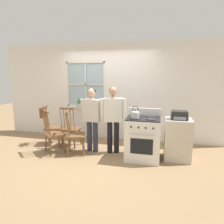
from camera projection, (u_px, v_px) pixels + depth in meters
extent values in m
plane|color=#937551|center=(93.00, 156.00, 4.54)|extent=(16.00, 16.00, 0.00)
cube|color=white|center=(39.00, 90.00, 6.15)|extent=(1.95, 0.06, 2.70)
cube|color=white|center=(165.00, 93.00, 5.27)|extent=(3.30, 0.06, 2.70)
cube|color=white|center=(87.00, 121.00, 5.95)|extent=(1.16, 0.06, 0.91)
cube|color=white|center=(85.00, 52.00, 5.58)|extent=(1.16, 0.06, 0.51)
cube|color=silver|center=(86.00, 107.00, 5.80)|extent=(1.22, 0.10, 0.03)
cube|color=#9EB7C6|center=(86.00, 84.00, 5.76)|extent=(1.10, 0.01, 1.22)
cube|color=silver|center=(86.00, 84.00, 5.73)|extent=(0.04, 0.02, 1.28)
cube|color=silver|center=(86.00, 84.00, 5.73)|extent=(1.16, 0.02, 0.04)
cube|color=silver|center=(68.00, 84.00, 5.86)|extent=(0.04, 0.03, 1.28)
cube|color=silver|center=(104.00, 85.00, 5.60)|extent=(0.04, 0.03, 1.28)
cube|color=silver|center=(85.00, 62.00, 5.62)|extent=(1.16, 0.03, 0.04)
cube|color=silver|center=(86.00, 106.00, 5.85)|extent=(1.16, 0.03, 0.04)
cube|color=brown|center=(53.00, 128.00, 5.27)|extent=(0.51, 0.52, 0.04)
cylinder|color=brown|center=(59.00, 138.00, 5.16)|extent=(0.08, 0.06, 0.43)
cylinder|color=brown|center=(61.00, 134.00, 5.49)|extent=(0.06, 0.08, 0.43)
cylinder|color=brown|center=(46.00, 138.00, 5.14)|extent=(0.06, 0.08, 0.43)
cylinder|color=brown|center=(49.00, 134.00, 5.47)|extent=(0.08, 0.06, 0.43)
cylinder|color=brown|center=(44.00, 119.00, 5.03)|extent=(0.08, 0.04, 0.55)
cylinder|color=brown|center=(45.00, 118.00, 5.12)|extent=(0.08, 0.04, 0.55)
cylinder|color=brown|center=(46.00, 118.00, 5.21)|extent=(0.08, 0.04, 0.55)
cylinder|color=brown|center=(47.00, 117.00, 5.29)|extent=(0.08, 0.04, 0.55)
cylinder|color=brown|center=(48.00, 116.00, 5.38)|extent=(0.08, 0.04, 0.55)
cube|color=brown|center=(45.00, 107.00, 5.15)|extent=(0.16, 0.37, 0.04)
cube|color=brown|center=(71.00, 129.00, 5.13)|extent=(0.45, 0.43, 0.04)
cylinder|color=brown|center=(80.00, 137.00, 5.27)|extent=(0.07, 0.07, 0.43)
cylinder|color=brown|center=(69.00, 135.00, 5.37)|extent=(0.07, 0.07, 0.43)
cylinder|color=brown|center=(74.00, 140.00, 4.97)|extent=(0.07, 0.07, 0.43)
cylinder|color=brown|center=(63.00, 139.00, 5.08)|extent=(0.07, 0.07, 0.43)
cylinder|color=brown|center=(74.00, 121.00, 4.86)|extent=(0.02, 0.08, 0.55)
cylinder|color=brown|center=(71.00, 120.00, 4.89)|extent=(0.02, 0.08, 0.55)
cylinder|color=brown|center=(67.00, 120.00, 4.92)|extent=(0.02, 0.08, 0.55)
cylinder|color=brown|center=(64.00, 120.00, 4.95)|extent=(0.02, 0.08, 0.55)
cylinder|color=brown|center=(61.00, 120.00, 4.97)|extent=(0.02, 0.08, 0.55)
cube|color=brown|center=(67.00, 109.00, 4.87)|extent=(0.38, 0.07, 0.04)
cube|color=brown|center=(54.00, 134.00, 4.70)|extent=(0.58, 0.58, 0.04)
cylinder|color=brown|center=(64.00, 144.00, 4.69)|extent=(0.09, 0.05, 0.43)
cylinder|color=brown|center=(59.00, 140.00, 4.97)|extent=(0.05, 0.09, 0.43)
cylinder|color=brown|center=(51.00, 147.00, 4.52)|extent=(0.05, 0.09, 0.43)
cylinder|color=brown|center=(46.00, 143.00, 4.79)|extent=(0.09, 0.05, 0.43)
cylinder|color=brown|center=(49.00, 125.00, 4.41)|extent=(0.06, 0.07, 0.55)
cylinder|color=brown|center=(48.00, 125.00, 4.48)|extent=(0.06, 0.07, 0.55)
cylinder|color=brown|center=(46.00, 124.00, 4.55)|extent=(0.06, 0.07, 0.55)
cylinder|color=brown|center=(45.00, 123.00, 4.62)|extent=(0.06, 0.07, 0.55)
cylinder|color=brown|center=(44.00, 122.00, 4.70)|extent=(0.06, 0.07, 0.55)
cube|color=brown|center=(46.00, 111.00, 4.50)|extent=(0.31, 0.28, 0.04)
cube|color=brown|center=(76.00, 135.00, 4.60)|extent=(0.52, 0.54, 0.04)
cylinder|color=brown|center=(83.00, 147.00, 4.50)|extent=(0.08, 0.06, 0.43)
cylinder|color=brown|center=(83.00, 142.00, 4.83)|extent=(0.06, 0.08, 0.43)
cylinder|color=brown|center=(69.00, 148.00, 4.46)|extent=(0.06, 0.08, 0.43)
cylinder|color=brown|center=(70.00, 143.00, 4.79)|extent=(0.08, 0.06, 0.43)
cylinder|color=brown|center=(67.00, 126.00, 4.36)|extent=(0.08, 0.04, 0.55)
cylinder|color=brown|center=(68.00, 125.00, 4.44)|extent=(0.08, 0.04, 0.55)
cylinder|color=brown|center=(68.00, 124.00, 4.53)|extent=(0.08, 0.04, 0.55)
cylinder|color=brown|center=(68.00, 123.00, 4.62)|extent=(0.08, 0.04, 0.55)
cylinder|color=brown|center=(69.00, 122.00, 4.71)|extent=(0.08, 0.04, 0.55)
cube|color=brown|center=(67.00, 112.00, 4.48)|extent=(0.17, 0.37, 0.04)
cylinder|color=#2D3347|center=(90.00, 136.00, 4.81)|extent=(0.12, 0.12, 0.74)
cylinder|color=#2D3347|center=(95.00, 137.00, 4.76)|extent=(0.12, 0.12, 0.74)
cube|color=beige|center=(92.00, 110.00, 4.67)|extent=(0.42, 0.25, 0.52)
cylinder|color=beige|center=(82.00, 109.00, 4.73)|extent=(0.09, 0.12, 0.48)
cylinder|color=beige|center=(101.00, 110.00, 4.57)|extent=(0.09, 0.12, 0.48)
cylinder|color=tan|center=(92.00, 98.00, 4.62)|extent=(0.10, 0.10, 0.06)
sphere|color=tan|center=(92.00, 93.00, 4.59)|extent=(0.19, 0.19, 0.19)
ellipsoid|color=black|center=(92.00, 92.00, 4.60)|extent=(0.19, 0.19, 0.15)
cylinder|color=black|center=(110.00, 137.00, 4.69)|extent=(0.12, 0.12, 0.76)
cylinder|color=black|center=(117.00, 137.00, 4.69)|extent=(0.12, 0.12, 0.76)
cube|color=white|center=(113.00, 110.00, 4.57)|extent=(0.45, 0.29, 0.54)
cylinder|color=white|center=(102.00, 109.00, 4.55)|extent=(0.10, 0.12, 0.50)
cylinder|color=white|center=(124.00, 109.00, 4.54)|extent=(0.10, 0.12, 0.50)
cylinder|color=tan|center=(113.00, 97.00, 4.51)|extent=(0.10, 0.10, 0.06)
sphere|color=tan|center=(113.00, 91.00, 4.49)|extent=(0.19, 0.19, 0.19)
ellipsoid|color=brown|center=(113.00, 90.00, 4.50)|extent=(0.20, 0.20, 0.16)
cube|color=white|center=(143.00, 139.00, 4.33)|extent=(0.73, 0.64, 0.90)
cube|color=black|center=(144.00, 118.00, 4.24)|extent=(0.71, 0.61, 0.02)
cylinder|color=#2D2D30|center=(135.00, 118.00, 4.15)|extent=(0.20, 0.20, 0.02)
cylinder|color=#2D2D30|center=(151.00, 119.00, 4.08)|extent=(0.20, 0.20, 0.02)
cylinder|color=#2D2D30|center=(137.00, 116.00, 4.40)|extent=(0.20, 0.20, 0.02)
cylinder|color=#2D2D30|center=(152.00, 117.00, 4.32)|extent=(0.20, 0.20, 0.02)
cube|color=white|center=(145.00, 112.00, 4.50)|extent=(0.73, 0.06, 0.16)
cube|color=black|center=(141.00, 147.00, 4.03)|extent=(0.45, 0.01, 0.32)
cylinder|color=silver|center=(142.00, 135.00, 3.96)|extent=(0.51, 0.02, 0.02)
cylinder|color=#232326|center=(131.00, 127.00, 4.00)|extent=(0.04, 0.02, 0.04)
cylinder|color=#232326|center=(138.00, 128.00, 3.96)|extent=(0.04, 0.02, 0.04)
cylinder|color=#232326|center=(146.00, 128.00, 3.93)|extent=(0.04, 0.02, 0.04)
cylinder|color=#232326|center=(153.00, 128.00, 3.90)|extent=(0.04, 0.02, 0.04)
cylinder|color=#B7B7BC|center=(135.00, 115.00, 4.14)|extent=(0.17, 0.17, 0.12)
ellipsoid|color=#B7B7BC|center=(135.00, 112.00, 4.13)|extent=(0.16, 0.16, 0.07)
sphere|color=black|center=(135.00, 110.00, 4.12)|extent=(0.03, 0.03, 0.03)
cylinder|color=#B7B7BC|center=(139.00, 114.00, 4.12)|extent=(0.08, 0.03, 0.07)
torus|color=black|center=(135.00, 109.00, 4.12)|extent=(0.12, 0.01, 0.12)
cylinder|color=beige|center=(79.00, 105.00, 5.82)|extent=(0.11, 0.11, 0.09)
cylinder|color=#33261C|center=(79.00, 104.00, 5.82)|extent=(0.10, 0.10, 0.01)
cone|color=#388447|center=(79.00, 100.00, 5.80)|extent=(0.06, 0.05, 0.20)
cone|color=#388447|center=(79.00, 102.00, 5.82)|extent=(0.04, 0.05, 0.09)
cone|color=#388447|center=(78.00, 100.00, 5.80)|extent=(0.09, 0.05, 0.20)
cone|color=#388447|center=(78.00, 102.00, 5.79)|extent=(0.04, 0.05, 0.12)
cone|color=#388447|center=(79.00, 101.00, 5.79)|extent=(0.06, 0.06, 0.15)
cube|color=brown|center=(42.00, 113.00, 5.17)|extent=(0.15, 0.24, 0.26)
torus|color=brown|center=(45.00, 106.00, 5.15)|extent=(0.16, 0.16, 0.01)
cube|color=beige|center=(178.00, 140.00, 4.31)|extent=(0.55, 0.50, 0.87)
cube|color=beige|center=(179.00, 120.00, 4.23)|extent=(0.55, 0.50, 0.03)
cube|color=#232326|center=(179.00, 117.00, 4.20)|extent=(0.34, 0.28, 0.10)
cube|color=#232326|center=(179.00, 113.00, 4.18)|extent=(0.32, 0.27, 0.08)
cube|color=gray|center=(180.00, 118.00, 4.06)|extent=(0.24, 0.01, 0.06)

